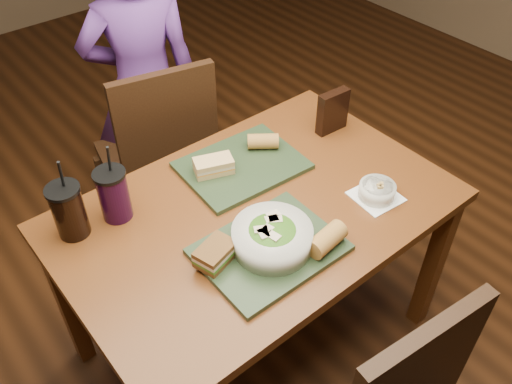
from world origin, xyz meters
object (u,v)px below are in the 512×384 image
dining_table (256,226)px  tray_far (242,166)px  soup_bowl (377,191)px  sandwich_near (215,254)px  diner (144,87)px  sandwich_far (214,166)px  cup_berry (114,194)px  chip_bag (333,111)px  cup_cola (69,211)px  baguette_near (327,239)px  baguette_far (263,141)px  tray_near (269,249)px  chair_far (159,152)px  salad_bowl (272,236)px

dining_table → tray_far: (0.09, 0.19, 0.10)m
soup_bowl → sandwich_near: 0.61m
diner → sandwich_far: (-0.15, -0.74, 0.09)m
diner → soup_bowl: size_ratio=8.77×
cup_berry → soup_bowl: bearing=-33.5°
chip_bag → sandwich_far: bearing=176.4°
chip_bag → cup_cola: bearing=176.9°
tray_far → baguette_near: baguette_near is taller
baguette_far → cup_berry: cup_berry is taller
dining_table → sandwich_far: sandwich_far is taller
chip_bag → baguette_far: bearing=171.6°
dining_table → chip_bag: (0.51, 0.16, 0.18)m
chip_bag → baguette_near: bearing=-133.1°
sandwich_near → sandwich_far: size_ratio=0.91×
dining_table → cup_berry: (-0.37, 0.26, 0.18)m
tray_far → cup_cola: (-0.61, 0.08, 0.09)m
tray_near → tray_far: bearing=63.4°
cup_cola → chip_bag: cup_cola is taller
baguette_far → sandwich_far: bearing=179.4°
diner → tray_far: 0.77m
diner → dining_table: bearing=102.5°
chair_far → sandwich_far: (-0.04, -0.49, 0.25)m
salad_bowl → chair_far: bearing=82.6°
dining_table → baguette_far: bearing=45.8°
sandwich_far → baguette_near: baguette_near is taller
sandwich_near → cup_berry: (-0.12, 0.37, 0.05)m
sandwich_near → chip_bag: bearing=19.7°
sandwich_near → cup_cola: bearing=124.4°
sandwich_near → baguette_near: 0.34m
diner → chip_bag: diner is taller
diner → chip_bag: 0.90m
dining_table → baguette_near: (0.04, -0.28, 0.14)m
tray_near → sandwich_near: sandwich_near is taller
salad_bowl → baguette_near: size_ratio=1.89×
baguette_near → baguette_far: size_ratio=1.14×
chair_far → sandwich_near: chair_far is taller
tray_far → baguette_far: (0.12, 0.03, 0.04)m
soup_bowl → baguette_near: size_ratio=1.25×
tray_far → soup_bowl: (0.26, -0.41, 0.02)m
tray_near → chip_bag: 0.69m
sandwich_far → chip_bag: size_ratio=0.90×
sandwich_far → chip_bag: (0.52, -0.06, 0.04)m
sandwich_far → baguette_far: baguette_far is taller
sandwich_far → diner: bearing=78.9°
diner → sandwich_near: (-0.38, -1.08, 0.09)m
chair_far → tray_near: size_ratio=2.33×
baguette_near → chair_far: bearing=90.6°
dining_table → tray_near: (-0.09, -0.18, 0.10)m
tray_near → salad_bowl: bearing=2.0°
cup_berry → diner: bearing=54.3°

